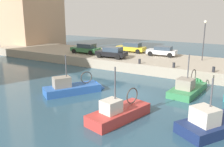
{
  "coord_description": "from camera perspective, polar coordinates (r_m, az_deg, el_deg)",
  "views": [
    {
      "loc": [
        -18.12,
        -9.18,
        7.09
      ],
      "look_at": [
        1.78,
        2.43,
        1.2
      ],
      "focal_mm": 39.28,
      "sensor_mm": 36.0,
      "label": 1
    }
  ],
  "objects": [
    {
      "name": "fishing_boat_blue",
      "position": [
        22.27,
        -8.45,
        -4.03
      ],
      "size": [
        5.68,
        4.47,
        4.26
      ],
      "color": "#2D60B7",
      "rests_on": "ground"
    },
    {
      "name": "quay_wall",
      "position": [
        31.68,
        12.76,
        2.16
      ],
      "size": [
        9.0,
        56.0,
        1.2
      ],
      "primitive_type": "cube",
      "color": "#ADA08C",
      "rests_on": "ground"
    },
    {
      "name": "water_surface",
      "position": [
        21.51,
        3.21,
        -4.92
      ],
      "size": [
        80.0,
        80.0,
        0.0
      ],
      "primitive_type": "plane",
      "color": "#2D5166",
      "rests_on": "ground"
    },
    {
      "name": "mooring_bollard_south",
      "position": [
        26.27,
        22.58,
        0.88
      ],
      "size": [
        0.28,
        0.28,
        0.55
      ],
      "primitive_type": "cylinder",
      "color": "#2D2D33",
      "rests_on": "quay_wall"
    },
    {
      "name": "parked_car_white",
      "position": [
        33.84,
        11.59,
        5.18
      ],
      "size": [
        2.06,
        3.98,
        1.3
      ],
      "color": "silver",
      "rests_on": "quay_wall"
    },
    {
      "name": "parked_car_black",
      "position": [
        31.73,
        -0.05,
        4.95
      ],
      "size": [
        2.01,
        4.06,
        1.4
      ],
      "color": "black",
      "rests_on": "quay_wall"
    },
    {
      "name": "mooring_bollard_mid",
      "position": [
        27.05,
        14.2,
        1.92
      ],
      "size": [
        0.28,
        0.28,
        0.55
      ],
      "primitive_type": "cylinder",
      "color": "#2D2D33",
      "rests_on": "quay_wall"
    },
    {
      "name": "parked_car_green",
      "position": [
        35.36,
        -6.09,
        5.85
      ],
      "size": [
        2.02,
        4.24,
        1.41
      ],
      "color": "#387547",
      "rests_on": "quay_wall"
    },
    {
      "name": "parked_car_yellow",
      "position": [
        36.26,
        4.53,
        6.1
      ],
      "size": [
        1.83,
        4.26,
        1.42
      ],
      "color": "gold",
      "rests_on": "quay_wall"
    },
    {
      "name": "quay_streetlamp",
      "position": [
        31.68,
        20.71,
        8.66
      ],
      "size": [
        0.36,
        0.36,
        4.83
      ],
      "color": "#38383D",
      "rests_on": "quay_wall"
    },
    {
      "name": "fishing_boat_green",
      "position": [
        23.22,
        17.49,
        -3.78
      ],
      "size": [
        5.8,
        2.64,
        4.45
      ],
      "color": "#388951",
      "rests_on": "ground"
    },
    {
      "name": "fishing_boat_navy",
      "position": [
        16.89,
        23.79,
        -11.27
      ],
      "size": [
        5.89,
        4.73,
        4.33
      ],
      "color": "navy",
      "rests_on": "ground"
    },
    {
      "name": "mooring_bollard_north",
      "position": [
        28.37,
        6.43,
        2.84
      ],
      "size": [
        0.28,
        0.28,
        0.55
      ],
      "primitive_type": "cylinder",
      "color": "#2D2D33",
      "rests_on": "quay_wall"
    },
    {
      "name": "fishing_boat_red",
      "position": [
        16.98,
        2.38,
        -9.91
      ],
      "size": [
        5.74,
        2.95,
        4.45
      ],
      "color": "#BC3833",
      "rests_on": "ground"
    }
  ]
}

